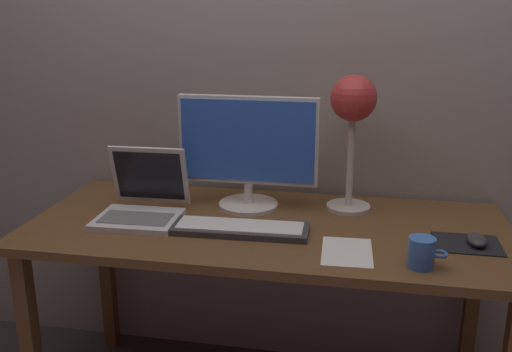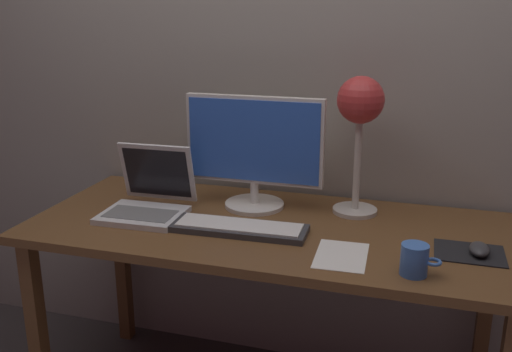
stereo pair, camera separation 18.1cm
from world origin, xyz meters
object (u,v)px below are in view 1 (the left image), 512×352
at_px(mouse, 477,240).
at_px(desk_lamp, 353,110).
at_px(keyboard_main, 240,228).
at_px(monitor, 248,149).
at_px(coffee_mug, 422,253).
at_px(laptop, 143,198).

bearing_deg(mouse, desk_lamp, 146.71).
distance_m(keyboard_main, mouse, 0.73).
bearing_deg(mouse, monitor, 164.13).
relative_size(mouse, coffee_mug, 0.88).
bearing_deg(monitor, coffee_mug, -34.62).
bearing_deg(desk_lamp, keyboard_main, -139.70).
height_order(desk_lamp, mouse, desk_lamp).
relative_size(monitor, keyboard_main, 1.12).
relative_size(laptop, coffee_mug, 2.59).
relative_size(keyboard_main, mouse, 4.63).
bearing_deg(mouse, coffee_mug, -134.28).
distance_m(laptop, coffee_mug, 0.94).
bearing_deg(desk_lamp, mouse, -33.29).
xyz_separation_m(keyboard_main, desk_lamp, (0.34, 0.28, 0.35)).
relative_size(desk_lamp, mouse, 4.99).
xyz_separation_m(monitor, laptop, (-0.34, -0.16, -0.15)).
xyz_separation_m(mouse, coffee_mug, (-0.18, -0.18, 0.02)).
bearing_deg(keyboard_main, mouse, 2.01).
height_order(laptop, desk_lamp, desk_lamp).
height_order(keyboard_main, coffee_mug, coffee_mug).
bearing_deg(monitor, keyboard_main, -84.75).
xyz_separation_m(monitor, keyboard_main, (0.02, -0.24, -0.21)).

